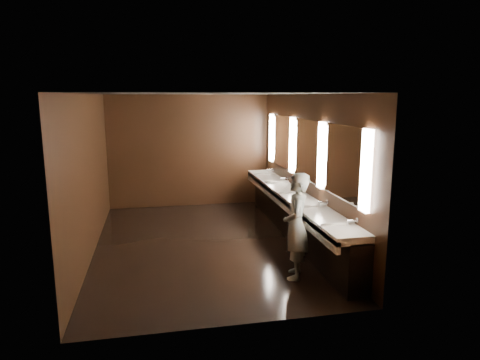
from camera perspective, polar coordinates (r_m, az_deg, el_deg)
The scene contains 10 objects.
floor at distance 8.24m, azimuth -4.76°, elevation -8.47°, with size 6.00×6.00×0.00m, color black.
ceiling at distance 7.76m, azimuth -5.10°, elevation 11.39°, with size 4.00×6.00×0.02m, color #2D2D2B.
wall_back at distance 10.84m, azimuth -6.78°, elevation 3.85°, with size 4.00×0.02×2.80m, color black.
wall_front at distance 4.99m, azimuth -0.90°, elevation -4.72°, with size 4.00×0.02×2.80m, color black.
wall_left at distance 7.91m, azimuth -19.46°, elevation 0.59°, with size 0.02×6.00×2.80m, color black.
wall_right at distance 8.35m, azimuth 8.84°, elevation 1.62°, with size 0.02×6.00×2.80m, color black.
sink_counter at distance 8.47m, azimuth 7.35°, elevation -4.46°, with size 0.55×5.40×1.01m.
mirror_band at distance 8.29m, azimuth 8.79°, elevation 4.01°, with size 0.06×5.03×1.15m.
person at distance 6.59m, azimuth 7.48°, elevation -6.10°, with size 0.60×0.39×1.64m, color #93CBDB.
trash_bin at distance 7.83m, azimuth 7.48°, elevation -7.62°, with size 0.33×0.33×0.51m, color black.
Camera 1 is at (-0.88, -7.71, 2.76)m, focal length 32.00 mm.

